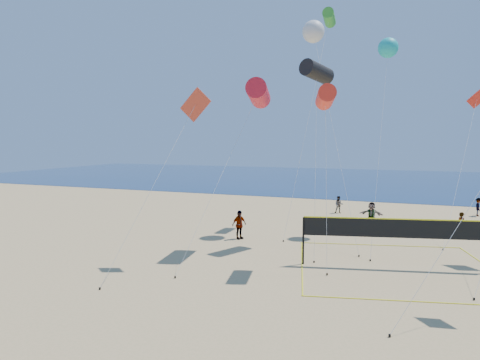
% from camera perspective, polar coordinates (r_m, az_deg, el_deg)
% --- Properties ---
extents(ocean, '(140.00, 50.00, 0.03)m').
position_cam_1_polar(ocean, '(71.26, 18.57, -0.06)').
color(ocean, navy).
rests_on(ocean, ground).
extents(far_person_0, '(0.96, 1.18, 1.88)m').
position_cam_1_polar(far_person_0, '(27.89, -0.11, -5.99)').
color(far_person_0, gray).
rests_on(far_person_0, ground).
extents(far_person_1, '(1.76, 0.80, 1.83)m').
position_cam_1_polar(far_person_1, '(33.21, 17.13, -4.42)').
color(far_person_1, gray).
rests_on(far_person_1, ground).
extents(far_person_2, '(0.69, 0.74, 1.69)m').
position_cam_1_polar(far_person_2, '(31.87, 27.44, -5.33)').
color(far_person_2, gray).
rests_on(far_person_2, ground).
extents(far_person_3, '(0.78, 0.63, 1.51)m').
position_cam_1_polar(far_person_3, '(38.58, 13.04, -3.22)').
color(far_person_3, gray).
rests_on(far_person_3, ground).
extents(far_person_4, '(0.64, 1.04, 1.55)m').
position_cam_1_polar(far_person_4, '(41.38, 29.21, -3.16)').
color(far_person_4, gray).
rests_on(far_person_4, ground).
extents(volleyball_net, '(11.33, 11.22, 2.53)m').
position_cam_1_polar(volleyball_net, '(22.95, 20.17, -6.76)').
color(volleyball_net, black).
rests_on(volleyball_net, ground).
extents(kite_0, '(2.74, 8.21, 9.87)m').
position_cam_1_polar(kite_0, '(25.12, 2.47, 11.44)').
color(kite_0, red).
rests_on(kite_0, ground).
extents(kite_1, '(1.87, 5.84, 11.22)m').
position_cam_1_polar(kite_1, '(27.14, 10.21, 13.99)').
color(kite_1, black).
rests_on(kite_1, ground).
extents(kite_2, '(1.39, 2.61, 9.10)m').
position_cam_1_polar(kite_2, '(21.88, 11.34, 10.74)').
color(kite_2, red).
rests_on(kite_2, ground).
extents(kite_3, '(2.80, 5.73, 9.14)m').
position_cam_1_polar(kite_3, '(22.36, -6.47, 8.99)').
color(kite_3, '#E24429').
rests_on(kite_3, ground).
extents(kite_6, '(5.07, 7.39, 14.68)m').
position_cam_1_polar(kite_6, '(31.79, 9.76, 18.90)').
color(kite_6, silver).
rests_on(kite_6, ground).
extents(kite_7, '(1.52, 9.13, 13.38)m').
position_cam_1_polar(kite_7, '(32.19, 19.15, 16.30)').
color(kite_7, '#1AB4B5').
rests_on(kite_7, ground).
extents(kite_8, '(1.86, 8.59, 16.13)m').
position_cam_1_polar(kite_8, '(34.97, 11.80, 20.39)').
color(kite_8, green).
rests_on(kite_8, ground).
extents(kite_9, '(3.48, 10.37, 10.26)m').
position_cam_1_polar(kite_9, '(36.86, 28.81, 8.30)').
color(kite_9, red).
rests_on(kite_9, ground).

